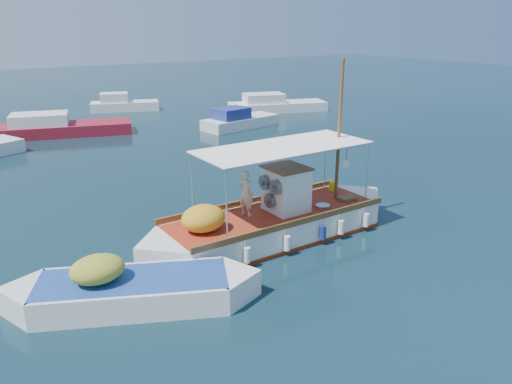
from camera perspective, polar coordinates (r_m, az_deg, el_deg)
ground at (r=18.82m, az=1.15°, el=-5.12°), size 160.00×160.00×0.00m
fishing_caique at (r=18.49m, az=1.91°, el=-3.63°), size 10.84×3.14×6.61m
dinghy at (r=14.87m, az=-14.09°, el=-11.08°), size 6.69×4.08×1.79m
bg_boat_n at (r=38.19m, az=-21.72°, el=6.78°), size 9.81×5.23×1.80m
bg_boat_ne at (r=38.03m, az=-2.01°, el=8.06°), size 6.29×3.16×1.80m
bg_boat_e at (r=45.35m, az=2.15°, el=9.83°), size 9.02×5.12×1.80m
bg_boat_far_n at (r=47.18m, az=-14.98°, el=9.57°), size 6.23×3.84×1.80m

